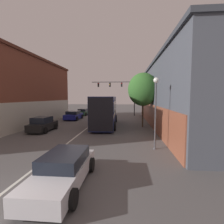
{
  "coord_description": "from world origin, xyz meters",
  "views": [
    {
      "loc": [
        4.57,
        -4.1,
        3.54
      ],
      "look_at": [
        2.84,
        15.51,
        1.85
      ],
      "focal_mm": 28.0,
      "sensor_mm": 36.0,
      "label": 1
    }
  ],
  "objects_px": {
    "parked_car_left_near": "(74,115)",
    "hatchback_foreground": "(64,170)",
    "street_lamp": "(156,104)",
    "bus": "(105,110)",
    "parked_car_left_mid": "(43,125)",
    "traffic_signal_gantry": "(120,89)",
    "parked_car_left_far": "(83,112)",
    "street_tree_near": "(143,89)"
  },
  "relations": [
    {
      "from": "hatchback_foreground",
      "to": "parked_car_left_mid",
      "type": "bearing_deg",
      "value": 30.45
    },
    {
      "from": "hatchback_foreground",
      "to": "street_lamp",
      "type": "distance_m",
      "value": 7.31
    },
    {
      "from": "parked_car_left_near",
      "to": "hatchback_foreground",
      "type": "bearing_deg",
      "value": -162.43
    },
    {
      "from": "parked_car_left_near",
      "to": "street_tree_near",
      "type": "distance_m",
      "value": 12.49
    },
    {
      "from": "parked_car_left_near",
      "to": "traffic_signal_gantry",
      "type": "xyz_separation_m",
      "value": [
        7.08,
        6.66,
        4.32
      ]
    },
    {
      "from": "bus",
      "to": "street_tree_near",
      "type": "distance_m",
      "value": 5.15
    },
    {
      "from": "street_tree_near",
      "to": "hatchback_foreground",
      "type": "bearing_deg",
      "value": -107.25
    },
    {
      "from": "traffic_signal_gantry",
      "to": "street_lamp",
      "type": "bearing_deg",
      "value": -81.42
    },
    {
      "from": "hatchback_foreground",
      "to": "street_tree_near",
      "type": "xyz_separation_m",
      "value": [
        4.35,
        14.01,
        3.8
      ]
    },
    {
      "from": "parked_car_left_far",
      "to": "street_lamp",
      "type": "distance_m",
      "value": 23.86
    },
    {
      "from": "parked_car_left_near",
      "to": "traffic_signal_gantry",
      "type": "bearing_deg",
      "value": -45.48
    },
    {
      "from": "parked_car_left_far",
      "to": "hatchback_foreground",
      "type": "bearing_deg",
      "value": -168.05
    },
    {
      "from": "parked_car_left_mid",
      "to": "street_tree_near",
      "type": "relative_size",
      "value": 0.62
    },
    {
      "from": "parked_car_left_near",
      "to": "street_tree_near",
      "type": "xyz_separation_m",
      "value": [
        10.24,
        -6.09,
        3.75
      ]
    },
    {
      "from": "hatchback_foreground",
      "to": "street_tree_near",
      "type": "relative_size",
      "value": 0.72
    },
    {
      "from": "parked_car_left_near",
      "to": "traffic_signal_gantry",
      "type": "relative_size",
      "value": 0.54
    },
    {
      "from": "parked_car_left_far",
      "to": "street_tree_near",
      "type": "distance_m",
      "value": 16.74
    },
    {
      "from": "hatchback_foreground",
      "to": "traffic_signal_gantry",
      "type": "height_order",
      "value": "traffic_signal_gantry"
    },
    {
      "from": "parked_car_left_mid",
      "to": "parked_car_left_far",
      "type": "xyz_separation_m",
      "value": [
        0.1,
        16.01,
        -0.09
      ]
    },
    {
      "from": "parked_car_left_mid",
      "to": "street_lamp",
      "type": "distance_m",
      "value": 12.07
    },
    {
      "from": "street_lamp",
      "to": "hatchback_foreground",
      "type": "bearing_deg",
      "value": -130.05
    },
    {
      "from": "parked_car_left_mid",
      "to": "street_tree_near",
      "type": "bearing_deg",
      "value": -70.85
    },
    {
      "from": "parked_car_left_far",
      "to": "traffic_signal_gantry",
      "type": "relative_size",
      "value": 0.49
    },
    {
      "from": "hatchback_foreground",
      "to": "parked_car_left_near",
      "type": "relative_size",
      "value": 1.03
    },
    {
      "from": "bus",
      "to": "street_tree_near",
      "type": "xyz_separation_m",
      "value": [
        4.52,
        -0.56,
        2.41
      ]
    },
    {
      "from": "parked_car_left_far",
      "to": "street_lamp",
      "type": "relative_size",
      "value": 0.84
    },
    {
      "from": "bus",
      "to": "traffic_signal_gantry",
      "type": "bearing_deg",
      "value": -8.77
    },
    {
      "from": "bus",
      "to": "parked_car_left_mid",
      "type": "relative_size",
      "value": 2.65
    },
    {
      "from": "street_lamp",
      "to": "parked_car_left_near",
      "type": "bearing_deg",
      "value": 124.85
    },
    {
      "from": "bus",
      "to": "street_lamp",
      "type": "distance_m",
      "value": 10.43
    },
    {
      "from": "traffic_signal_gantry",
      "to": "street_tree_near",
      "type": "bearing_deg",
      "value": -76.08
    },
    {
      "from": "hatchback_foreground",
      "to": "street_lamp",
      "type": "relative_size",
      "value": 0.94
    },
    {
      "from": "parked_car_left_far",
      "to": "traffic_signal_gantry",
      "type": "xyz_separation_m",
      "value": [
        7.25,
        0.2,
        4.36
      ]
    },
    {
      "from": "bus",
      "to": "street_tree_near",
      "type": "height_order",
      "value": "street_tree_near"
    },
    {
      "from": "parked_car_left_mid",
      "to": "parked_car_left_far",
      "type": "bearing_deg",
      "value": 0.56
    },
    {
      "from": "traffic_signal_gantry",
      "to": "bus",
      "type": "bearing_deg",
      "value": -96.35
    },
    {
      "from": "hatchback_foreground",
      "to": "parked_car_left_mid",
      "type": "height_order",
      "value": "parked_car_left_mid"
    },
    {
      "from": "street_lamp",
      "to": "bus",
      "type": "bearing_deg",
      "value": 116.33
    },
    {
      "from": "parked_car_left_mid",
      "to": "traffic_signal_gantry",
      "type": "height_order",
      "value": "traffic_signal_gantry"
    },
    {
      "from": "parked_car_left_near",
      "to": "parked_car_left_far",
      "type": "distance_m",
      "value": 6.47
    },
    {
      "from": "bus",
      "to": "parked_car_left_mid",
      "type": "bearing_deg",
      "value": 121.43
    },
    {
      "from": "hatchback_foreground",
      "to": "parked_car_left_near",
      "type": "distance_m",
      "value": 20.94
    }
  ]
}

